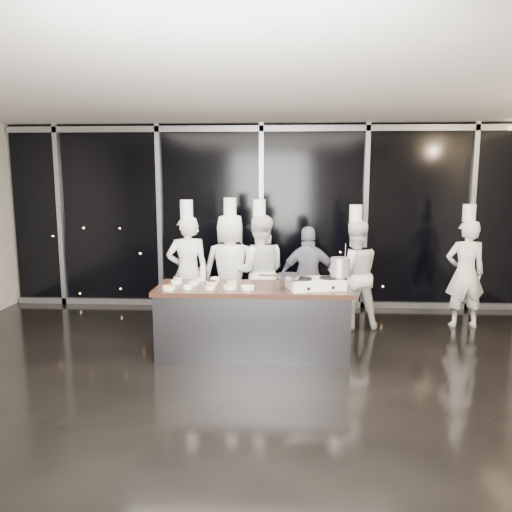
% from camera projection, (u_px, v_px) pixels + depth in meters
% --- Properties ---
extents(ground, '(9.00, 9.00, 0.00)m').
position_uv_depth(ground, '(248.00, 382.00, 5.60)').
color(ground, black).
rests_on(ground, ground).
extents(room_shell, '(9.02, 7.02, 3.21)m').
position_uv_depth(room_shell, '(265.00, 180.00, 5.25)').
color(room_shell, '#BCB1A1').
rests_on(room_shell, ground).
extents(window_wall, '(8.90, 0.11, 3.20)m').
position_uv_depth(window_wall, '(261.00, 217.00, 8.74)').
color(window_wall, black).
rests_on(window_wall, ground).
extents(demo_counter, '(2.46, 0.86, 0.90)m').
position_uv_depth(demo_counter, '(253.00, 320.00, 6.42)').
color(demo_counter, '#39383E').
rests_on(demo_counter, ground).
extents(stove, '(0.76, 0.56, 0.14)m').
position_uv_depth(stove, '(316.00, 283.00, 6.23)').
color(stove, white).
rests_on(stove, demo_counter).
extents(frying_pan, '(0.55, 0.36, 0.05)m').
position_uv_depth(frying_pan, '(288.00, 276.00, 6.17)').
color(frying_pan, slate).
rests_on(frying_pan, stove).
extents(stock_pot, '(0.29, 0.29, 0.24)m').
position_uv_depth(stock_pot, '(340.00, 267.00, 6.25)').
color(stock_pot, '#B5B6B8').
rests_on(stock_pot, stove).
extents(prep_bowls, '(1.14, 0.72, 0.05)m').
position_uv_depth(prep_bowls, '(206.00, 284.00, 6.40)').
color(prep_bowls, white).
rests_on(prep_bowls, demo_counter).
extents(squeeze_bottle, '(0.07, 0.07, 0.26)m').
position_uv_depth(squeeze_bottle, '(203.00, 272.00, 6.67)').
color(squeeze_bottle, white).
rests_on(squeeze_bottle, demo_counter).
extents(chef_far_left, '(0.71, 0.56, 1.95)m').
position_uv_depth(chef_far_left, '(188.00, 271.00, 7.48)').
color(chef_far_left, white).
rests_on(chef_far_left, ground).
extents(chef_left, '(0.87, 0.58, 1.98)m').
position_uv_depth(chef_left, '(231.00, 270.00, 7.61)').
color(chef_left, white).
rests_on(chef_left, ground).
extents(chef_center, '(0.86, 0.68, 1.96)m').
position_uv_depth(chef_center, '(259.00, 271.00, 7.54)').
color(chef_center, white).
rests_on(chef_center, ground).
extents(guest, '(0.94, 0.47, 1.55)m').
position_uv_depth(guest, '(309.00, 277.00, 7.57)').
color(guest, '#141437').
rests_on(guest, ground).
extents(chef_right, '(0.89, 0.74, 1.88)m').
position_uv_depth(chef_right, '(354.00, 274.00, 7.53)').
color(chef_right, white).
rests_on(chef_right, ground).
extents(chef_side, '(0.62, 0.43, 1.88)m').
position_uv_depth(chef_side, '(465.00, 272.00, 7.59)').
color(chef_side, white).
rests_on(chef_side, ground).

